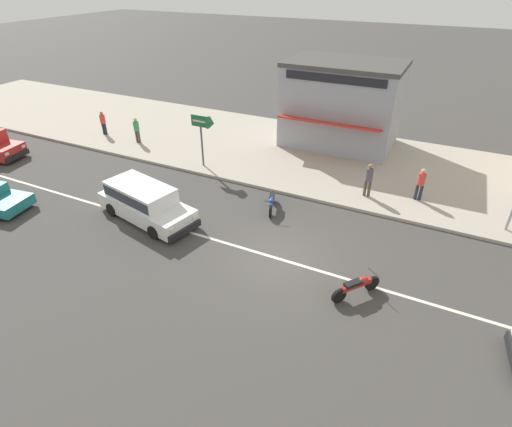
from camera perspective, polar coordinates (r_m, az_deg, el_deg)
ground_plane at (r=15.61m, az=3.03°, el=-6.41°), size 160.00×160.00×0.00m
lane_centre_stripe at (r=15.61m, az=3.03°, el=-6.40°), size 50.40×0.14×0.01m
kerb_strip at (r=23.72m, az=12.63°, el=7.21°), size 68.00×10.00×0.15m
minivan_white_0 at (r=18.30m, az=-15.68°, el=1.77°), size 5.09×2.77×1.56m
motorcycle_0 at (r=18.42m, az=2.27°, el=1.73°), size 0.84×1.82×0.80m
motorcycle_1 at (r=14.16m, az=14.20°, el=-10.02°), size 1.28×1.62×0.80m
arrow_signboard at (r=21.57m, az=-6.84°, el=12.40°), size 1.41×0.66×2.89m
pedestrian_near_clock at (r=19.73m, az=15.83°, el=4.96°), size 0.34×0.34×1.68m
pedestrian_mid_kerb at (r=26.47m, az=-16.70°, el=11.57°), size 0.34×0.34×1.59m
pedestrian_by_shop at (r=20.21m, az=22.51°, el=4.18°), size 0.34×0.34×1.61m
pedestrian_far_end at (r=28.57m, az=-21.03°, el=12.19°), size 0.34×0.34×1.53m
shopfront_far_kios at (r=25.38m, az=12.14°, el=15.06°), size 6.66×5.20×4.94m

